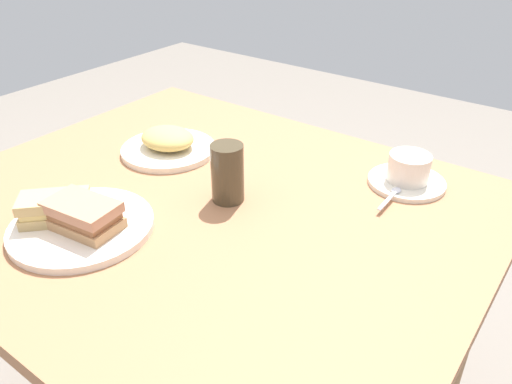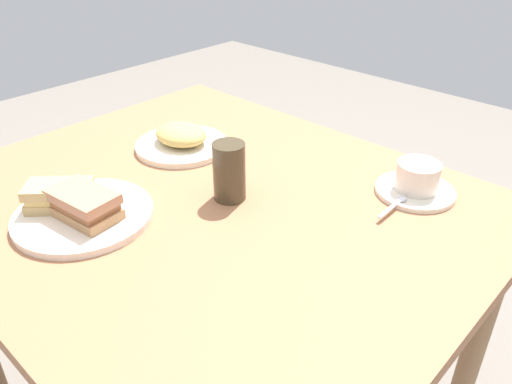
# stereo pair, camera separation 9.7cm
# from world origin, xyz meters

# --- Properties ---
(dining_table) EXTENTS (1.06, 0.89, 0.76)m
(dining_table) POSITION_xyz_m (0.00, 0.00, 0.66)
(dining_table) COLOR #A06946
(dining_table) RESTS_ON ground_plane
(sandwich_plate) EXTENTS (0.26, 0.26, 0.01)m
(sandwich_plate) POSITION_xyz_m (0.11, 0.21, 0.76)
(sandwich_plate) COLOR silver
(sandwich_plate) RESTS_ON dining_table
(sandwich_front) EXTENTS (0.14, 0.09, 0.05)m
(sandwich_front) POSITION_xyz_m (0.10, 0.21, 0.80)
(sandwich_front) COLOR tan
(sandwich_front) RESTS_ON sandwich_plate
(sandwich_back) EXTENTS (0.13, 0.13, 0.05)m
(sandwich_back) POSITION_xyz_m (0.16, 0.23, 0.79)
(sandwich_back) COLOR tan
(sandwich_back) RESTS_ON sandwich_plate
(coffee_saucer) EXTENTS (0.16, 0.16, 0.01)m
(coffee_saucer) POSITION_xyz_m (-0.29, -0.30, 0.76)
(coffee_saucer) COLOR silver
(coffee_saucer) RESTS_ON dining_table
(coffee_cup) EXTENTS (0.08, 0.11, 0.06)m
(coffee_cup) POSITION_xyz_m (-0.29, -0.30, 0.80)
(coffee_cup) COLOR silver
(coffee_cup) RESTS_ON coffee_saucer
(spoon) EXTENTS (0.02, 0.10, 0.01)m
(spoon) POSITION_xyz_m (-0.29, -0.22, 0.77)
(spoon) COLOR silver
(spoon) RESTS_ON coffee_saucer
(side_plate) EXTENTS (0.22, 0.22, 0.01)m
(side_plate) POSITION_xyz_m (0.21, -0.11, 0.76)
(side_plate) COLOR silver
(side_plate) RESTS_ON dining_table
(side_food_pile) EXTENTS (0.13, 0.11, 0.04)m
(side_food_pile) POSITION_xyz_m (0.21, -0.11, 0.79)
(side_food_pile) COLOR tan
(side_food_pile) RESTS_ON side_plate
(drinking_glass) EXTENTS (0.06, 0.06, 0.12)m
(drinking_glass) POSITION_xyz_m (-0.03, -0.03, 0.82)
(drinking_glass) COLOR #433825
(drinking_glass) RESTS_ON dining_table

